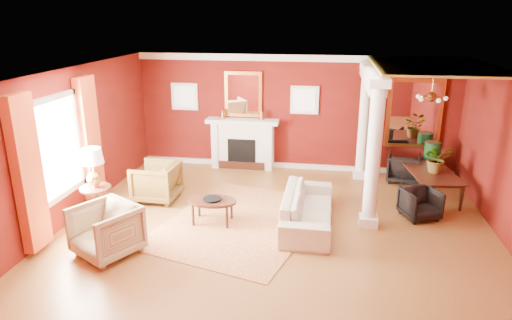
% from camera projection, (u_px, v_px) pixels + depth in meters
% --- Properties ---
extents(ground, '(8.00, 8.00, 0.00)m').
position_uv_depth(ground, '(277.00, 226.00, 8.68)').
color(ground, brown).
rests_on(ground, ground).
extents(room_shell, '(8.04, 7.04, 2.92)m').
position_uv_depth(room_shell, '(279.00, 123.00, 8.05)').
color(room_shell, maroon).
rests_on(room_shell, ground).
extents(fireplace, '(1.85, 0.42, 1.29)m').
position_uv_depth(fireplace, '(243.00, 143.00, 11.79)').
color(fireplace, white).
rests_on(fireplace, ground).
extents(overmantel_mirror, '(0.95, 0.07, 1.15)m').
position_uv_depth(overmantel_mirror, '(243.00, 94.00, 11.53)').
color(overmantel_mirror, gold).
rests_on(overmantel_mirror, fireplace).
extents(flank_window_left, '(0.70, 0.07, 0.70)m').
position_uv_depth(flank_window_left, '(185.00, 97.00, 11.81)').
color(flank_window_left, white).
rests_on(flank_window_left, room_shell).
extents(flank_window_right, '(0.70, 0.07, 0.70)m').
position_uv_depth(flank_window_right, '(305.00, 100.00, 11.34)').
color(flank_window_right, white).
rests_on(flank_window_right, room_shell).
extents(left_window, '(0.21, 2.55, 2.60)m').
position_uv_depth(left_window, '(62.00, 154.00, 8.27)').
color(left_window, white).
rests_on(left_window, room_shell).
extents(column_front, '(0.36, 0.36, 2.80)m').
position_uv_depth(column_front, '(374.00, 154.00, 8.26)').
color(column_front, white).
rests_on(column_front, ground).
extents(column_back, '(0.36, 0.36, 2.80)m').
position_uv_depth(column_back, '(364.00, 121.00, 10.80)').
color(column_back, white).
rests_on(column_back, ground).
extents(header_beam, '(0.30, 3.20, 0.32)m').
position_uv_depth(header_beam, '(372.00, 76.00, 9.39)').
color(header_beam, white).
rests_on(header_beam, column_front).
extents(amber_ceiling, '(2.30, 3.40, 0.04)m').
position_uv_depth(amber_ceiling, '(433.00, 66.00, 9.00)').
color(amber_ceiling, gold).
rests_on(amber_ceiling, room_shell).
extents(dining_mirror, '(1.30, 0.07, 1.70)m').
position_uv_depth(dining_mirror, '(414.00, 114.00, 11.00)').
color(dining_mirror, gold).
rests_on(dining_mirror, room_shell).
extents(chandelier, '(0.60, 0.62, 0.75)m').
position_uv_depth(chandelier, '(431.00, 97.00, 9.23)').
color(chandelier, '#AD7B36').
rests_on(chandelier, room_shell).
extents(crown_trim, '(8.00, 0.08, 0.16)m').
position_uv_depth(crown_trim, '(296.00, 58.00, 11.06)').
color(crown_trim, white).
rests_on(crown_trim, room_shell).
extents(base_trim, '(8.00, 0.08, 0.12)m').
position_uv_depth(base_trim, '(293.00, 166.00, 11.91)').
color(base_trim, white).
rests_on(base_trim, ground).
extents(rug, '(3.50, 4.11, 0.01)m').
position_uv_depth(rug, '(241.00, 222.00, 8.83)').
color(rug, maroon).
rests_on(rug, ground).
extents(sofa, '(0.69, 2.29, 0.89)m').
position_uv_depth(sofa, '(308.00, 203.00, 8.61)').
color(sofa, beige).
rests_on(sofa, ground).
extents(armchair_leopard, '(0.86, 0.92, 0.91)m').
position_uv_depth(armchair_leopard, '(156.00, 180.00, 9.77)').
color(armchair_leopard, black).
rests_on(armchair_leopard, ground).
extents(armchair_stripe, '(1.24, 1.22, 0.96)m').
position_uv_depth(armchair_stripe, '(106.00, 228.00, 7.53)').
color(armchair_stripe, tan).
rests_on(armchair_stripe, ground).
extents(coffee_table, '(0.93, 0.93, 0.47)m').
position_uv_depth(coffee_table, '(212.00, 202.00, 8.70)').
color(coffee_table, black).
rests_on(coffee_table, ground).
extents(coffee_book, '(0.15, 0.08, 0.21)m').
position_uv_depth(coffee_book, '(212.00, 194.00, 8.66)').
color(coffee_book, black).
rests_on(coffee_book, coffee_table).
extents(side_table, '(0.58, 0.58, 1.46)m').
position_uv_depth(side_table, '(94.00, 173.00, 8.66)').
color(side_table, black).
rests_on(side_table, ground).
extents(dining_table, '(0.81, 1.73, 0.93)m').
position_uv_depth(dining_table, '(432.00, 177.00, 9.92)').
color(dining_table, black).
rests_on(dining_table, ground).
extents(dining_chair_near, '(0.83, 0.81, 0.66)m').
position_uv_depth(dining_chair_near, '(420.00, 202.00, 8.93)').
color(dining_chair_near, black).
rests_on(dining_chair_near, ground).
extents(dining_chair_far, '(0.84, 0.80, 0.75)m').
position_uv_depth(dining_chair_far, '(404.00, 167.00, 10.87)').
color(dining_chair_far, black).
rests_on(dining_chair_far, ground).
extents(green_urn, '(0.42, 0.42, 1.00)m').
position_uv_depth(green_urn, '(430.00, 166.00, 10.83)').
color(green_urn, '#123A1B').
rests_on(green_urn, ground).
extents(potted_plant, '(0.62, 0.67, 0.49)m').
position_uv_depth(potted_plant, '(439.00, 146.00, 9.68)').
color(potted_plant, '#26591E').
rests_on(potted_plant, dining_table).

